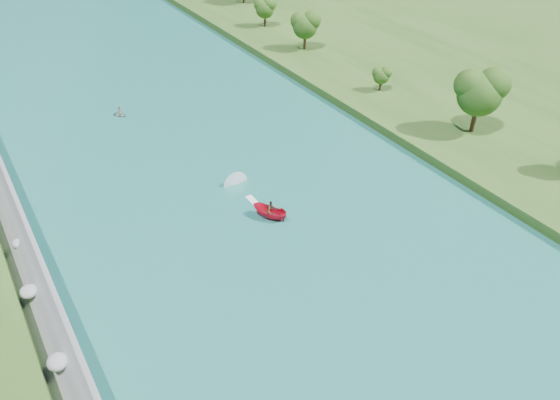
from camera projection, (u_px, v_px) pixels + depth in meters
ground at (322, 288)px, 57.82m from camera, size 260.00×260.00×0.00m
river_water at (233, 196)px, 71.53m from camera, size 55.00×240.00×0.10m
berm_east at (490, 103)px, 92.55m from camera, size 44.00×240.00×1.50m
riprap_bank at (23, 259)px, 58.92m from camera, size 3.79×236.00×4.05m
trees_east at (414, 63)px, 91.47m from camera, size 13.63×137.78×11.77m
motorboat at (265, 208)px, 68.08m from camera, size 3.84×19.16×2.10m
raft at (120, 114)px, 89.89m from camera, size 2.77×3.02×1.59m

